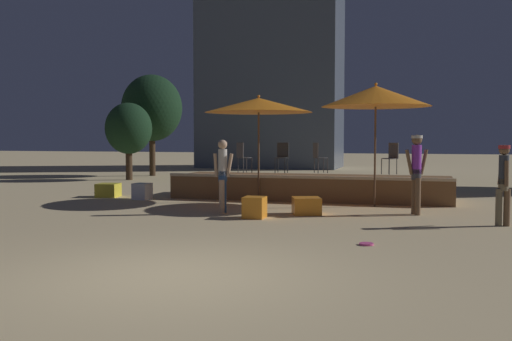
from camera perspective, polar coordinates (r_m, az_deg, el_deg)
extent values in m
plane|color=#D1B784|center=(7.55, -8.53, -10.38)|extent=(120.00, 120.00, 0.00)
cube|color=brown|center=(16.83, 5.50, -1.68)|extent=(7.95, 2.27, 0.66)
cube|color=#CCB793|center=(15.73, 4.79, -0.66)|extent=(7.95, 0.12, 0.08)
cylinder|color=brown|center=(15.87, 0.27, 1.34)|extent=(0.05, 0.05, 2.49)
cone|color=orange|center=(15.89, 0.27, 6.55)|extent=(3.00, 3.00, 0.40)
sphere|color=orange|center=(15.90, 0.27, 7.42)|extent=(0.08, 0.08, 0.08)
cylinder|color=brown|center=(15.04, 11.82, 1.35)|extent=(0.05, 0.05, 2.58)
cone|color=orange|center=(15.07, 11.89, 7.28)|extent=(2.80, 2.80, 0.54)
sphere|color=orange|center=(15.09, 11.90, 8.45)|extent=(0.08, 0.08, 0.08)
cube|color=orange|center=(12.67, -0.15, -3.71)|extent=(0.47, 0.47, 0.48)
cube|color=orange|center=(13.33, 5.07, -3.55)|extent=(0.79, 0.79, 0.40)
cube|color=white|center=(16.80, -11.32, -2.06)|extent=(0.48, 0.48, 0.47)
cube|color=yellow|center=(17.80, -14.56, -1.91)|extent=(0.71, 0.71, 0.41)
cylinder|color=tan|center=(13.34, -3.44, -2.66)|extent=(0.13, 0.13, 0.80)
cylinder|color=#2D4C7F|center=(13.50, -3.24, -2.59)|extent=(0.13, 0.13, 0.80)
cylinder|color=#2D4C7F|center=(13.38, -3.35, -0.57)|extent=(0.21, 0.21, 0.24)
cylinder|color=beige|center=(13.36, -3.35, 0.83)|extent=(0.21, 0.21, 0.61)
cylinder|color=tan|center=(13.32, -2.65, 0.53)|extent=(0.18, 0.09, 0.55)
cylinder|color=tan|center=(13.41, -4.05, 0.54)|extent=(0.12, 0.09, 0.55)
sphere|color=tan|center=(13.35, -3.36, 2.62)|extent=(0.22, 0.22, 0.22)
cylinder|color=brown|center=(12.56, 23.79, -3.41)|extent=(0.13, 0.13, 0.76)
cylinder|color=#72664C|center=(12.51, 23.11, -3.42)|extent=(0.13, 0.13, 0.76)
cylinder|color=#72664C|center=(12.49, 23.50, -1.33)|extent=(0.19, 0.19, 0.24)
cylinder|color=#333842|center=(12.47, 23.53, 0.09)|extent=(0.19, 0.19, 0.58)
cylinder|color=brown|center=(12.63, 23.28, -0.19)|extent=(0.12, 0.21, 0.52)
cylinder|color=brown|center=(12.33, 23.78, -0.28)|extent=(0.10, 0.12, 0.52)
sphere|color=brown|center=(12.46, 23.57, 1.89)|extent=(0.21, 0.21, 0.21)
cylinder|color=#B22D33|center=(12.46, 23.58, 2.17)|extent=(0.23, 0.23, 0.07)
cylinder|color=brown|center=(13.79, 15.54, -2.46)|extent=(0.13, 0.13, 0.86)
cylinder|color=brown|center=(13.63, 15.87, -2.53)|extent=(0.13, 0.13, 0.86)
cylinder|color=#3F3F47|center=(13.67, 15.74, -0.37)|extent=(0.22, 0.22, 0.24)
cylinder|color=purple|center=(13.65, 15.76, 1.09)|extent=(0.22, 0.22, 0.66)
cylinder|color=brown|center=(13.57, 15.07, 0.81)|extent=(0.22, 0.16, 0.59)
cylinder|color=brown|center=(13.74, 16.43, 0.81)|extent=(0.22, 0.16, 0.59)
sphere|color=brown|center=(13.64, 15.79, 2.96)|extent=(0.23, 0.23, 0.23)
cylinder|color=beige|center=(13.64, 15.79, 3.26)|extent=(0.26, 0.26, 0.07)
cylinder|color=#47474C|center=(16.93, 7.18, 0.50)|extent=(0.02, 0.02, 0.45)
cylinder|color=#47474C|center=(17.20, 6.78, 0.54)|extent=(0.02, 0.02, 0.45)
cylinder|color=#47474C|center=(16.81, 6.24, 0.49)|extent=(0.02, 0.02, 0.45)
cylinder|color=#47474C|center=(17.09, 5.86, 0.53)|extent=(0.02, 0.02, 0.45)
cylinder|color=#47474C|center=(17.00, 6.52, 1.27)|extent=(0.40, 0.40, 0.02)
cube|color=#47474C|center=(16.93, 5.99, 2.03)|extent=(0.21, 0.32, 0.45)
cylinder|color=#47474C|center=(16.97, -0.41, 0.53)|extent=(0.02, 0.02, 0.45)
cylinder|color=#47474C|center=(17.22, -0.96, 0.57)|extent=(0.02, 0.02, 0.45)
cylinder|color=#47474C|center=(16.80, -1.27, 0.50)|extent=(0.02, 0.02, 0.45)
cylinder|color=#47474C|center=(17.06, -1.81, 0.54)|extent=(0.02, 0.02, 0.45)
cylinder|color=#47474C|center=(17.00, -1.11, 1.29)|extent=(0.40, 0.40, 0.02)
cube|color=#47474C|center=(16.91, -1.60, 2.04)|extent=(0.29, 0.26, 0.45)
cylinder|color=#47474C|center=(16.71, 12.44, 0.41)|extent=(0.02, 0.02, 0.45)
cylinder|color=#47474C|center=(16.51, 13.19, 0.37)|extent=(0.02, 0.02, 0.45)
cylinder|color=#47474C|center=(16.93, 13.16, 0.44)|extent=(0.02, 0.02, 0.45)
cylinder|color=#47474C|center=(16.72, 13.90, 0.39)|extent=(0.02, 0.02, 0.45)
cylinder|color=#47474C|center=(16.71, 13.18, 1.17)|extent=(0.40, 0.40, 0.02)
cube|color=#47474C|center=(16.83, 13.59, 1.95)|extent=(0.29, 0.26, 0.45)
cylinder|color=#2D3338|center=(16.86, 1.91, 0.51)|extent=(0.02, 0.02, 0.45)
cylinder|color=#2D3338|center=(16.78, 2.89, 0.49)|extent=(0.02, 0.02, 0.45)
cylinder|color=#2D3338|center=(17.15, 2.21, 0.56)|extent=(0.02, 0.02, 0.45)
cylinder|color=#2D3338|center=(17.06, 3.18, 0.54)|extent=(0.02, 0.02, 0.45)
cylinder|color=#2D3338|center=(16.95, 2.55, 1.29)|extent=(0.40, 0.40, 0.02)
cube|color=#2D3338|center=(17.11, 2.72, 2.06)|extent=(0.36, 0.05, 0.45)
cylinder|color=#E54C99|center=(9.72, 10.98, -7.22)|extent=(0.24, 0.24, 0.03)
cylinder|color=#3D2B1C|center=(27.26, -10.32, 1.49)|extent=(0.28, 0.28, 1.91)
ellipsoid|color=black|center=(27.28, -10.37, 6.17)|extent=(2.83, 2.83, 3.11)
cylinder|color=#3D2B1C|center=(24.78, -12.58, 0.58)|extent=(0.28, 0.28, 1.30)
ellipsoid|color=black|center=(24.76, -12.62, 4.13)|extent=(1.97, 1.97, 2.17)
cube|color=#4C5666|center=(34.98, 1.49, 11.15)|extent=(8.34, 4.18, 13.15)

